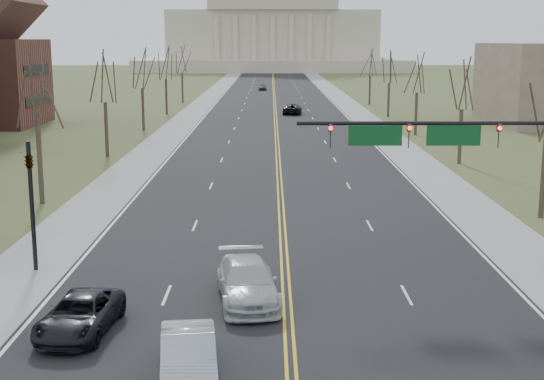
{
  "coord_description": "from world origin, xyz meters",
  "views": [
    {
      "loc": [
        -0.66,
        -20.03,
        10.45
      ],
      "look_at": [
        -0.59,
        17.4,
        3.0
      ],
      "focal_mm": 50.0,
      "sensor_mm": 36.0,
      "label": 1
    }
  ],
  "objects_px": {
    "car_sb_outer_lead": "(80,315)",
    "car_far_sb": "(263,87)",
    "car_sb_inner_second": "(247,282)",
    "car_far_nb": "(292,109)",
    "signal_mast": "(452,146)",
    "car_sb_inner_lead": "(188,357)",
    "signal_left": "(31,191)"
  },
  "relations": [
    {
      "from": "car_sb_outer_lead",
      "to": "car_far_sb",
      "type": "relative_size",
      "value": 1.19
    },
    {
      "from": "car_far_sb",
      "to": "car_sb_inner_second",
      "type": "bearing_deg",
      "value": -90.91
    },
    {
      "from": "car_far_nb",
      "to": "signal_mast",
      "type": "bearing_deg",
      "value": 99.12
    },
    {
      "from": "car_sb_inner_lead",
      "to": "car_far_nb",
      "type": "xyz_separation_m",
      "value": [
        5.64,
        86.23,
        -0.05
      ]
    },
    {
      "from": "car_sb_outer_lead",
      "to": "car_far_nb",
      "type": "bearing_deg",
      "value": 88.43
    },
    {
      "from": "car_sb_inner_second",
      "to": "car_sb_outer_lead",
      "type": "bearing_deg",
      "value": -158.36
    },
    {
      "from": "car_sb_inner_lead",
      "to": "car_sb_inner_second",
      "type": "distance_m",
      "value": 7.51
    },
    {
      "from": "signal_mast",
      "to": "car_sb_inner_second",
      "type": "distance_m",
      "value": 11.16
    },
    {
      "from": "signal_left",
      "to": "car_far_nb",
      "type": "distance_m",
      "value": 75.97
    },
    {
      "from": "car_sb_outer_lead",
      "to": "car_far_sb",
      "type": "distance_m",
      "value": 134.0
    },
    {
      "from": "signal_mast",
      "to": "car_sb_inner_lead",
      "type": "relative_size",
      "value": 2.52
    },
    {
      "from": "signal_mast",
      "to": "signal_left",
      "type": "relative_size",
      "value": 2.02
    },
    {
      "from": "signal_mast",
      "to": "car_far_sb",
      "type": "distance_m",
      "value": 126.8
    },
    {
      "from": "car_sb_inner_second",
      "to": "signal_left",
      "type": "bearing_deg",
      "value": 149.18
    },
    {
      "from": "car_sb_inner_lead",
      "to": "car_sb_outer_lead",
      "type": "distance_m",
      "value": 5.93
    },
    {
      "from": "signal_left",
      "to": "car_sb_outer_lead",
      "type": "relative_size",
      "value": 1.23
    },
    {
      "from": "car_sb_inner_second",
      "to": "car_far_nb",
      "type": "relative_size",
      "value": 1.06
    },
    {
      "from": "signal_left",
      "to": "car_sb_inner_second",
      "type": "xyz_separation_m",
      "value": [
        9.89,
        -4.26,
        -2.89
      ]
    },
    {
      "from": "car_sb_outer_lead",
      "to": "car_sb_inner_second",
      "type": "bearing_deg",
      "value": 34.53
    },
    {
      "from": "signal_left",
      "to": "car_sb_inner_lead",
      "type": "relative_size",
      "value": 1.25
    },
    {
      "from": "car_sb_inner_lead",
      "to": "car_far_sb",
      "type": "bearing_deg",
      "value": 82.63
    },
    {
      "from": "signal_left",
      "to": "car_far_sb",
      "type": "bearing_deg",
      "value": 85.86
    },
    {
      "from": "car_far_sb",
      "to": "signal_mast",
      "type": "bearing_deg",
      "value": -86.8
    },
    {
      "from": "signal_mast",
      "to": "car_sb_outer_lead",
      "type": "relative_size",
      "value": 2.49
    },
    {
      "from": "car_far_nb",
      "to": "car_sb_inner_lead",
      "type": "bearing_deg",
      "value": 91.53
    },
    {
      "from": "car_sb_inner_lead",
      "to": "car_far_sb",
      "type": "height_order",
      "value": "car_sb_inner_lead"
    },
    {
      "from": "car_sb_outer_lead",
      "to": "car_sb_inner_second",
      "type": "relative_size",
      "value": 0.87
    },
    {
      "from": "car_sb_outer_lead",
      "to": "signal_mast",
      "type": "bearing_deg",
      "value": 32.17
    },
    {
      "from": "signal_left",
      "to": "car_far_nb",
      "type": "height_order",
      "value": "signal_left"
    },
    {
      "from": "signal_left",
      "to": "car_sb_outer_lead",
      "type": "bearing_deg",
      "value": -62.6
    },
    {
      "from": "signal_mast",
      "to": "car_sb_inner_lead",
      "type": "height_order",
      "value": "signal_mast"
    },
    {
      "from": "car_far_nb",
      "to": "car_far_sb",
      "type": "xyz_separation_m",
      "value": [
        -4.8,
        51.69,
        -0.04
      ]
    }
  ]
}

